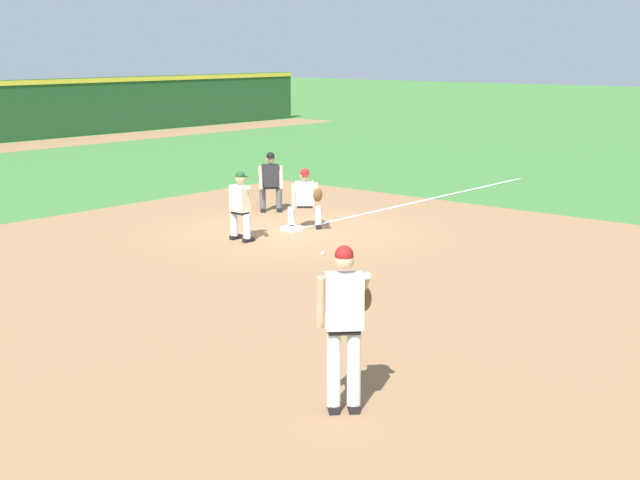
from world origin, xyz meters
TOP-DOWN VIEW (x-y plane):
  - ground_plane at (0.00, 0.00)m, footprint 160.00×160.00m
  - infield_dirt_patch at (-3.52, -3.54)m, footprint 18.00×18.00m
  - foul_line_stripe at (5.20, 0.00)m, footprint 10.40×0.10m
  - first_base_bag at (0.00, 0.00)m, footprint 0.38×0.38m
  - baseball at (-1.40, -2.04)m, footprint 0.07×0.07m
  - pitcher at (-7.00, -7.07)m, footprint 0.85×0.55m
  - first_baseman at (0.31, -0.11)m, footprint 0.74×1.08m
  - baserunner at (-1.49, 0.09)m, footprint 0.46×0.61m
  - umpire at (1.36, 1.93)m, footprint 0.68×0.67m

SIDE VIEW (x-z plane):
  - ground_plane at x=0.00m, z-range 0.00..0.00m
  - infield_dirt_patch at x=-3.52m, z-range 0.00..0.01m
  - foul_line_stripe at x=5.20m, z-range 0.01..0.01m
  - baseball at x=-1.40m, z-range 0.00..0.07m
  - first_base_bag at x=0.00m, z-range 0.00..0.09m
  - first_baseman at x=0.31m, z-range 0.06..1.40m
  - baserunner at x=-1.49m, z-range 0.06..1.52m
  - umpire at x=1.36m, z-range 0.06..1.52m
  - pitcher at x=-7.00m, z-range 0.13..1.99m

